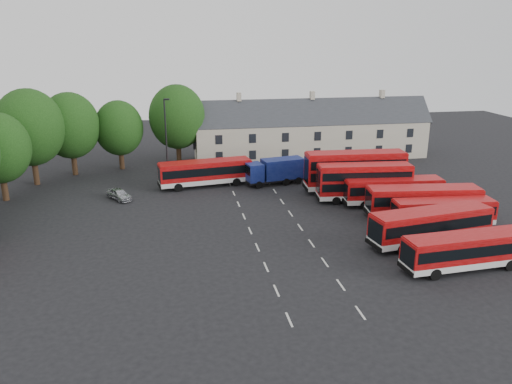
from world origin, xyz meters
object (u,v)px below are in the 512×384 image
at_px(bus_dd_south, 364,180).
at_px(silver_car, 119,194).
at_px(lamppost, 166,140).
at_px(bus_row_a, 467,249).
at_px(box_truck, 276,170).

relative_size(bus_dd_south, silver_car, 2.82).
bearing_deg(lamppost, bus_row_a, -49.95).
xyz_separation_m(bus_row_a, silver_car, (-28.96, 23.15, -1.15)).
height_order(bus_row_a, bus_dd_south, bus_dd_south).
relative_size(bus_dd_south, box_truck, 1.40).
height_order(silver_car, lamppost, lamppost).
bearing_deg(bus_row_a, box_truck, 107.12).
height_order(bus_row_a, lamppost, lamppost).
height_order(bus_row_a, box_truck, box_truck).
height_order(bus_row_a, silver_car, bus_row_a).
xyz_separation_m(bus_row_a, box_truck, (-9.99, 26.13, 0.01)).
height_order(bus_dd_south, lamppost, lamppost).
bearing_deg(bus_row_a, bus_dd_south, 91.38).
relative_size(bus_row_a, box_truck, 1.40).
xyz_separation_m(bus_dd_south, box_truck, (-8.37, 8.30, -0.65)).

